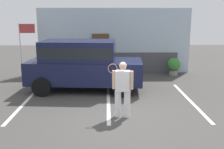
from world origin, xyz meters
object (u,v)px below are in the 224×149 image
Objects in this scene: parked_suv at (83,63)px; flag_pole at (24,39)px; potted_plant_by_porch at (174,66)px; tennis_player_man at (123,89)px.

flag_pole is at bearing 143.17° from parked_suv.
flag_pole is (-3.18, 2.78, 0.73)m from parked_suv.
tennis_player_man is at bearing -117.83° from potted_plant_by_porch.
tennis_player_man reaches higher than potted_plant_by_porch.
parked_suv reaches higher than tennis_player_man.
tennis_player_man is (1.45, -3.02, -0.25)m from parked_suv.
parked_suv is at bearing -149.20° from potted_plant_by_porch.
parked_suv is at bearing -41.10° from flag_pole.
tennis_player_man is at bearing -51.34° from flag_pole.
potted_plant_by_porch is (4.45, 2.65, -0.65)m from parked_suv.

